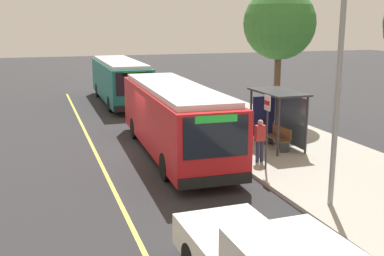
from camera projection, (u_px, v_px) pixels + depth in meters
ground_plane at (147, 150)px, 20.84m from camera, size 120.00×120.00×0.00m
sidewalk_curb at (268, 138)px, 22.67m from camera, size 44.00×6.40×0.15m
lane_stripe_center at (96, 154)px, 20.16m from camera, size 36.00×0.14×0.01m
transit_bus_main at (174, 117)px, 19.89m from camera, size 10.77×2.91×2.95m
transit_bus_second at (120, 80)px, 32.60m from camera, size 10.75×2.69×2.95m
bus_shelter at (279, 106)px, 20.59m from camera, size 2.90×1.60×2.48m
waiting_bench at (278, 137)px, 20.47m from camera, size 1.60×0.48×0.95m
route_sign_post at (267, 122)px, 17.29m from camera, size 0.44×0.08×2.80m
pedestrian_commuter at (260, 138)px, 18.34m from camera, size 0.24×0.40×1.69m
street_tree_upstreet at (279, 24)px, 25.35m from camera, size 3.90×3.90×7.24m
utility_pole at (337, 100)px, 13.51m from camera, size 0.16×0.16×6.40m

